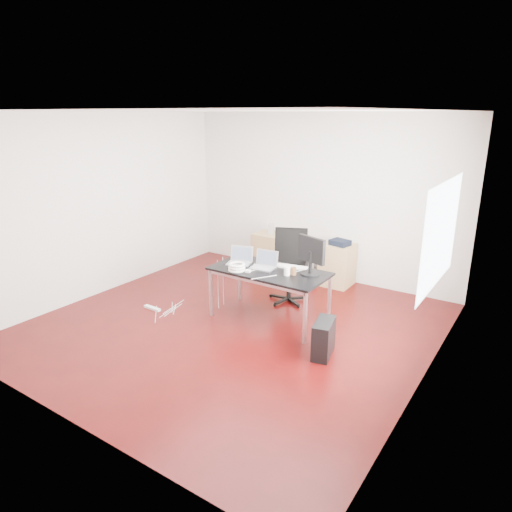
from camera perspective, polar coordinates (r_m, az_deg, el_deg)
The scene contains 18 objects.
room_shell at distance 5.83m, azimuth -2.70°, elevation 3.79°, with size 5.00×5.00×5.00m.
desk at distance 6.24m, azimuth 1.66°, elevation -2.24°, with size 1.60×0.80×0.73m.
office_chair at distance 6.97m, azimuth 4.23°, elevation -0.74°, with size 0.63×0.65×1.08m.
filing_cabinet_left at distance 8.35m, azimuth 1.70°, elevation 0.54°, with size 0.50×0.50×0.70m, color #A78353.
filing_cabinet_right at distance 7.76m, azimuth 10.11°, elevation -1.07°, with size 0.50×0.50×0.70m, color #A78353.
pc_tower at distance 5.56m, azimuth 8.44°, elevation -10.13°, with size 0.20×0.45×0.44m, color black.
wastebasket at distance 7.96m, azimuth 8.06°, elevation -2.08°, with size 0.24×0.24×0.28m, color black.
power_strip at distance 6.96m, azimuth -12.83°, elevation -6.37°, with size 0.30×0.06×0.04m, color white.
laptop_left at distance 6.49m, azimuth -2.04°, elevation -0.43°, with size 0.39×0.34×0.23m.
laptop_right at distance 6.29m, azimuth 1.02°, elevation -1.00°, with size 0.35×0.28×0.23m.
monitor at distance 6.02m, azimuth 6.93°, elevation 0.29°, with size 0.44×0.26×0.51m.
keyboard at distance 6.33m, azimuth 4.44°, elevation -1.36°, with size 0.44×0.14×0.02m, color white.
cup_white at distance 6.02m, azimuth 3.89°, elevation -1.87°, with size 0.08×0.08×0.12m, color white.
cup_brown at distance 6.04m, azimuth 4.70°, elevation -1.90°, with size 0.08×0.08×0.10m, color brown.
cable_coil at distance 6.17m, azimuth -2.41°, elevation -1.41°, with size 0.24×0.24×0.11m.
power_adapter at distance 6.14m, azimuth -1.02°, elevation -1.90°, with size 0.07×0.07×0.03m, color white.
speaker at distance 8.21m, azimuth 1.88°, elevation 3.42°, with size 0.09×0.08×0.18m, color #9E9E9E.
navy_garment at distance 7.61m, azimuth 10.45°, elevation 1.66°, with size 0.30×0.24×0.09m, color black.
Camera 1 is at (3.41, -4.55, 2.77)m, focal length 32.00 mm.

